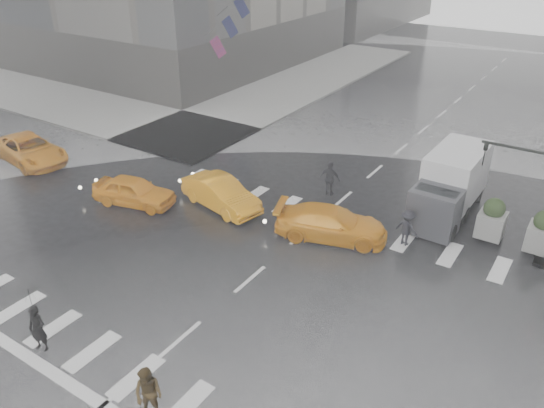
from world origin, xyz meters
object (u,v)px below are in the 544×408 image
Objects in this scene: pedestrian_brown at (149,394)px; taxi_front at (134,191)px; taxi_mid at (221,194)px; box_truck at (450,184)px.

pedestrian_brown reaches higher than taxi_front.
taxi_mid is at bearing -74.94° from taxi_front.
box_truck reaches higher than taxi_mid.
pedestrian_brown is at bearing -138.09° from taxi_mid.
box_truck is at bearing -47.71° from taxi_mid.
taxi_front is at bearing 131.55° from taxi_mid.
taxi_front is at bearing -149.77° from box_truck.
pedestrian_brown is at bearing -100.56° from box_truck.
box_truck is at bearing 63.75° from pedestrian_brown.
pedestrian_brown is at bearing -145.59° from taxi_front.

